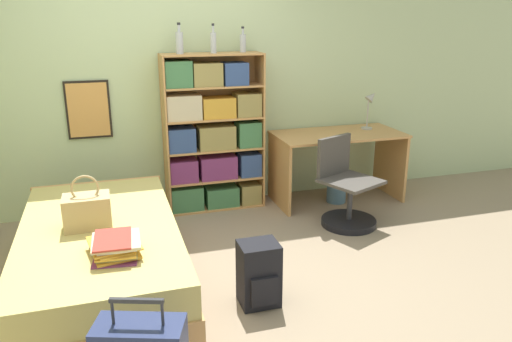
% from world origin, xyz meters
% --- Properties ---
extents(ground_plane, '(14.00, 14.00, 0.00)m').
position_xyz_m(ground_plane, '(0.00, 0.00, 0.00)').
color(ground_plane, gray).
extents(wall_back, '(10.00, 0.09, 2.60)m').
position_xyz_m(wall_back, '(-0.00, 1.62, 1.30)').
color(wall_back, beige).
rests_on(wall_back, ground_plane).
extents(bed, '(1.10, 2.05, 0.52)m').
position_xyz_m(bed, '(-0.67, 0.02, 0.26)').
color(bed, tan).
rests_on(bed, ground_plane).
extents(handbag, '(0.32, 0.22, 0.38)m').
position_xyz_m(handbag, '(-0.73, -0.00, 0.64)').
color(handbag, tan).
rests_on(handbag, bed).
extents(book_stack_on_bed, '(0.34, 0.39, 0.12)m').
position_xyz_m(book_stack_on_bed, '(-0.56, -0.50, 0.58)').
color(book_stack_on_bed, '#7A336B').
rests_on(book_stack_on_bed, bed).
extents(bookcase, '(1.00, 0.32, 1.58)m').
position_xyz_m(bookcase, '(0.47, 1.41, 0.76)').
color(bookcase, tan).
rests_on(bookcase, ground_plane).
extents(bottle_green, '(0.07, 0.07, 0.29)m').
position_xyz_m(bottle_green, '(0.18, 1.42, 1.69)').
color(bottle_green, '#B7BCC1').
rests_on(bottle_green, bookcase).
extents(bottle_brown, '(0.06, 0.06, 0.28)m').
position_xyz_m(bottle_brown, '(0.50, 1.40, 1.69)').
color(bottle_brown, '#B7BCC1').
rests_on(bottle_brown, bookcase).
extents(bottle_clear, '(0.06, 0.06, 0.24)m').
position_xyz_m(bottle_clear, '(0.81, 1.44, 1.68)').
color(bottle_clear, '#B7BCC1').
rests_on(bottle_clear, bookcase).
extents(desk, '(1.35, 0.68, 0.74)m').
position_xyz_m(desk, '(1.79, 1.23, 0.53)').
color(desk, tan).
rests_on(desk, ground_plane).
extents(desk_lamp, '(0.16, 0.12, 0.42)m').
position_xyz_m(desk_lamp, '(2.20, 1.32, 1.03)').
color(desk_lamp, '#ADA89E').
rests_on(desk_lamp, desk).
extents(desk_chair, '(0.63, 0.63, 0.84)m').
position_xyz_m(desk_chair, '(1.58, 0.60, 0.26)').
color(desk_chair, black).
rests_on(desk_chair, ground_plane).
extents(backpack, '(0.27, 0.26, 0.46)m').
position_xyz_m(backpack, '(0.37, -0.48, 0.23)').
color(backpack, black).
rests_on(backpack, ground_plane).
extents(waste_bin, '(0.21, 0.21, 0.24)m').
position_xyz_m(waste_bin, '(1.76, 1.16, 0.12)').
color(waste_bin, slate).
rests_on(waste_bin, ground_plane).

